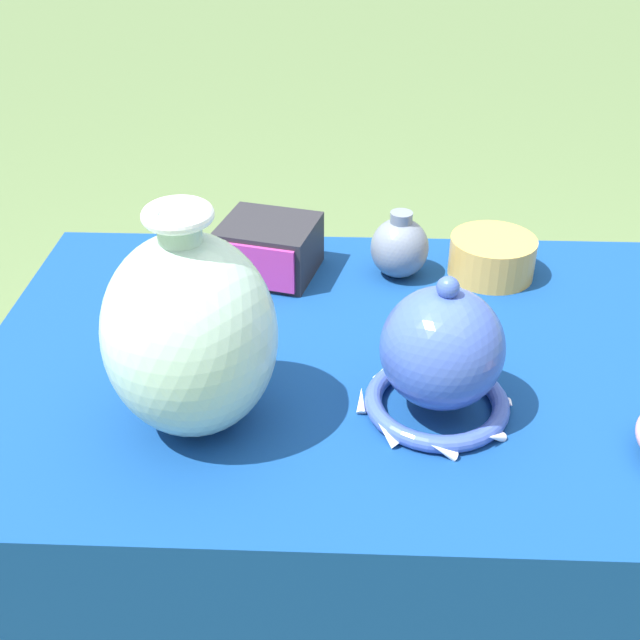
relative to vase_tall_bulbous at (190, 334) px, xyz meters
name	(u,v)px	position (x,y,z in m)	size (l,w,h in m)	color
display_table	(359,407)	(0.20, 0.14, -0.21)	(1.04, 0.71, 0.76)	olive
vase_tall_bulbous	(190,334)	(0.00, 0.00, 0.00)	(0.20, 0.20, 0.28)	#A8CCB7
vase_dome_bell	(441,358)	(0.29, 0.03, -0.05)	(0.19, 0.19, 0.19)	#3851A8
mosaic_tile_box	(269,248)	(0.05, 0.37, -0.08)	(0.17, 0.16, 0.09)	#232328
jar_round_slate	(400,247)	(0.26, 0.38, -0.08)	(0.09, 0.09, 0.11)	slate
pot_squat_ochre	(492,257)	(0.41, 0.38, -0.09)	(0.14, 0.14, 0.06)	gold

